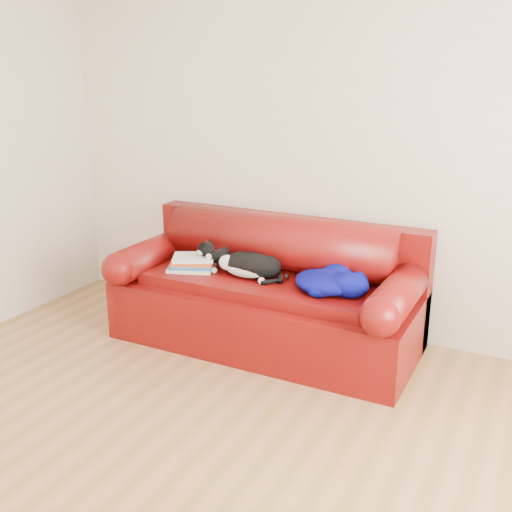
% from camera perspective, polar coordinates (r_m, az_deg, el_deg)
% --- Properties ---
extents(ground, '(4.50, 4.50, 0.00)m').
position_cam_1_polar(ground, '(3.10, -7.22, -19.82)').
color(ground, brown).
rests_on(ground, ground).
extents(room_shell, '(4.52, 4.02, 2.61)m').
position_cam_1_polar(room_shell, '(2.43, -6.03, 12.49)').
color(room_shell, beige).
rests_on(room_shell, ground).
extents(sofa_base, '(2.10, 0.90, 0.50)m').
position_cam_1_polar(sofa_base, '(4.24, 0.89, -5.30)').
color(sofa_base, '#400208').
rests_on(sofa_base, ground).
extents(sofa_back, '(2.10, 1.01, 0.88)m').
position_cam_1_polar(sofa_back, '(4.34, 2.34, -0.49)').
color(sofa_back, '#400208').
rests_on(sofa_back, ground).
extents(book_stack, '(0.37, 0.33, 0.10)m').
position_cam_1_polar(book_stack, '(4.30, -6.07, -0.64)').
color(book_stack, beige).
rests_on(book_stack, sofa_base).
extents(cat, '(0.61, 0.26, 0.22)m').
position_cam_1_polar(cat, '(4.10, -0.63, -0.91)').
color(cat, black).
rests_on(cat, sofa_base).
extents(blanket, '(0.56, 0.45, 0.16)m').
position_cam_1_polar(blanket, '(3.89, 7.09, -2.36)').
color(blanket, '#020246').
rests_on(blanket, sofa_base).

